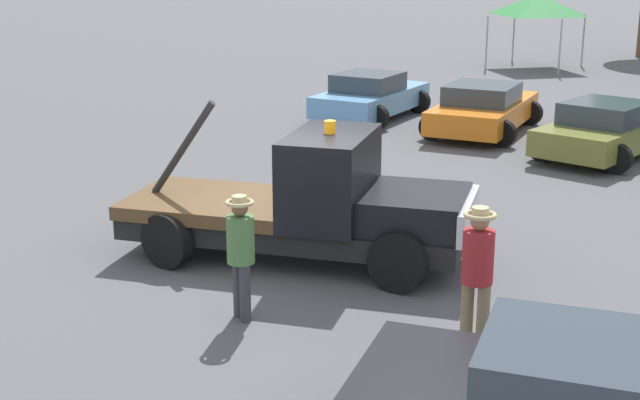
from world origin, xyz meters
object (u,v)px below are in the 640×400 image
object	(u,v)px
parked_car_skyblue	(370,96)
parked_car_orange	(483,109)
person_at_hood	(241,247)
parked_car_olive	(607,130)
tow_truck	(314,206)
canopy_tent_green	(538,5)
traffic_cone	(370,189)
person_near_truck	(478,266)

from	to	relation	value
parked_car_skyblue	parked_car_orange	size ratio (longest dim) A/B	0.92
person_at_hood	parked_car_olive	distance (m)	12.43
tow_truck	parked_car_orange	distance (m)	10.95
canopy_tent_green	traffic_cone	xyz separation A→B (m)	(3.96, -20.74, -2.27)
person_at_hood	canopy_tent_green	world-z (taller)	canopy_tent_green
person_near_truck	traffic_cone	world-z (taller)	person_near_truck
person_near_truck	parked_car_orange	bearing A→B (deg)	22.90
person_at_hood	parked_car_orange	distance (m)	13.50
parked_car_olive	traffic_cone	world-z (taller)	parked_car_olive
person_near_truck	parked_car_skyblue	bearing A→B (deg)	35.11
parked_car_olive	canopy_tent_green	distance (m)	15.96
person_near_truck	canopy_tent_green	bearing A→B (deg)	18.69
parked_car_orange	parked_car_olive	xyz separation A→B (m)	(3.56, -1.01, -0.00)
person_near_truck	parked_car_skyblue	xyz separation A→B (m)	(-8.59, 12.63, -0.44)
tow_truck	person_at_hood	bearing A→B (deg)	-96.07
parked_car_orange	tow_truck	bearing A→B (deg)	-178.69
parked_car_skyblue	canopy_tent_green	xyz separation A→B (m)	(0.32, 13.12, 1.88)
parked_car_olive	traffic_cone	bearing A→B (deg)	165.31
canopy_tent_green	parked_car_skyblue	bearing A→B (deg)	-91.40
tow_truck	canopy_tent_green	size ratio (longest dim) A/B	1.92
tow_truck	person_at_hood	size ratio (longest dim) A/B	3.38
person_at_hood	parked_car_olive	size ratio (longest dim) A/B	0.37
parked_car_skyblue	parked_car_olive	distance (m)	7.22
parked_car_skyblue	parked_car_orange	distance (m)	3.56
parked_car_orange	traffic_cone	world-z (taller)	parked_car_orange
canopy_tent_green	person_near_truck	bearing A→B (deg)	-72.20
person_near_truck	parked_car_orange	distance (m)	13.43
parked_car_olive	canopy_tent_green	world-z (taller)	canopy_tent_green
parked_car_orange	traffic_cone	distance (m)	7.48
person_near_truck	parked_car_olive	xyz separation A→B (m)	(-1.47, 11.43, -0.43)
canopy_tent_green	traffic_cone	bearing A→B (deg)	-79.20
tow_truck	parked_car_olive	xyz separation A→B (m)	(1.98, 9.82, -0.26)
tow_truck	person_near_truck	bearing A→B (deg)	-41.49
person_at_hood	parked_car_orange	xyz separation A→B (m)	(-2.04, 13.34, -0.38)
parked_car_skyblue	canopy_tent_green	world-z (taller)	canopy_tent_green
parked_car_skyblue	canopy_tent_green	distance (m)	13.26
tow_truck	person_at_hood	distance (m)	2.55
person_at_hood	parked_car_olive	world-z (taller)	person_at_hood
person_near_truck	parked_car_skyblue	world-z (taller)	person_near_truck
person_near_truck	person_at_hood	distance (m)	3.12
tow_truck	canopy_tent_green	bearing A→B (deg)	84.87
parked_car_skyblue	traffic_cone	bearing A→B (deg)	-153.77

